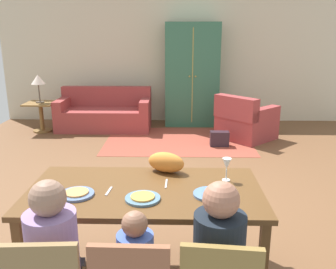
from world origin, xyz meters
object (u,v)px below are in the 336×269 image
Objects in this scene: plate_near_child at (143,198)px; side_table at (41,113)px; dining_table at (145,198)px; plate_near_man at (77,194)px; cat at (166,162)px; handbag at (219,139)px; wine_glass at (227,165)px; armchair at (245,122)px; armoire at (192,75)px; table_lamp at (38,81)px; couch at (105,114)px; plate_near_woman at (210,194)px.

plate_near_child is 0.43× the size of side_table.
plate_near_man is at bearing -166.05° from dining_table.
cat is 1.00× the size of handbag.
dining_table is at bearing -164.11° from wine_glass.
plate_near_child is 0.21× the size of armchair.
plate_near_man and plate_near_child have the same top height.
plate_near_man is at bearing -66.80° from side_table.
cat reaches higher than armchair.
plate_near_child is at bearing -96.03° from armoire.
armchair is 2.24× the size of table_lamp.
side_table is 1.07× the size of table_lamp.
armchair is (0.86, 3.79, -0.57)m from wine_glass.
dining_table is 0.50m from plate_near_man.
plate_near_child is at bearing -7.08° from plate_near_man.
cat is at bearing -72.41° from couch.
cat is 4.55m from couch.
plate_near_child is 0.14× the size of couch.
armchair is (1.49, 4.15, -0.45)m from plate_near_child.
plate_near_man is at bearing -81.30° from couch.
side_table is (-3.92, 0.44, 0.06)m from armchair.
armoire is at bearing 105.07° from handbag.
couch is (-1.22, 4.66, -0.38)m from dining_table.
plate_near_child is at bearing -62.15° from table_lamp.
side_table is at bearing 122.82° from plate_near_woman.
cat is at bearing 36.88° from plate_near_man.
plate_near_child is at bearing -90.00° from dining_table.
plate_near_man is (-0.48, -0.12, 0.08)m from dining_table.
dining_table is 3.03× the size of side_table.
armchair is 0.71m from handbag.
plate_near_child is 5.30m from armoire.
couch is at bearing 104.09° from plate_near_child.
dining_table is 4.83m from couch.
dining_table is 0.69m from wine_glass.
dining_table is 9.45× the size of wine_glass.
side_table is 3.53m from handbag.
plate_near_man is at bearing -112.02° from handbag.
plate_near_child is at bearing -150.35° from wine_glass.
plate_near_woman is at bearing -90.81° from armoire.
armchair is (2.71, -0.70, 0.02)m from couch.
armoire is at bearing 83.76° from dining_table.
handbag is at bearing 75.07° from plate_near_child.
armchair reaches higher than handbag.
plate_near_woman is 0.78× the size of handbag.
plate_near_child and plate_near_woman have the same top height.
table_lamp is at bearing 125.87° from wine_glass.
armchair is at bearing 69.38° from dining_table.
armoire reaches higher than plate_near_child.
plate_near_woman is (0.48, -0.10, 0.08)m from dining_table.
plate_near_man is 3.96m from handbag.
table_lamp is (-3.92, 0.44, 0.69)m from armchair.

